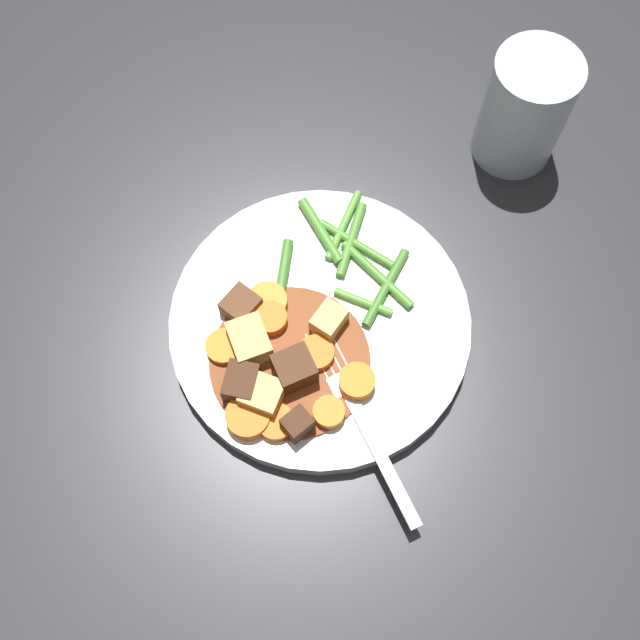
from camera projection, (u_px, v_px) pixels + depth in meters
ground_plane at (320, 328)px, 0.65m from camera, size 3.00×3.00×0.00m
dinner_plate at (320, 324)px, 0.64m from camera, size 0.25×0.25×0.02m
stew_sauce at (287, 359)px, 0.62m from camera, size 0.13×0.13×0.00m
carrot_slice_0 at (267, 302)px, 0.63m from camera, size 0.03×0.03×0.01m
carrot_slice_1 at (329, 412)px, 0.60m from camera, size 0.03×0.03×0.01m
carrot_slice_2 at (357, 382)px, 0.61m from camera, size 0.04×0.04×0.01m
carrot_slice_3 at (224, 347)px, 0.62m from camera, size 0.04×0.04×0.01m
carrot_slice_4 at (251, 419)px, 0.59m from camera, size 0.05×0.05×0.01m
carrot_slice_5 at (316, 353)px, 0.62m from camera, size 0.03×0.03×0.01m
carrot_slice_6 at (270, 319)px, 0.63m from camera, size 0.04×0.04×0.01m
carrot_slice_7 at (276, 422)px, 0.59m from camera, size 0.04×0.04×0.01m
potato_chunk_0 at (330, 319)px, 0.62m from camera, size 0.03×0.02×0.02m
potato_chunk_1 at (250, 342)px, 0.61m from camera, size 0.04×0.05×0.02m
potato_chunk_2 at (257, 391)px, 0.60m from camera, size 0.03×0.04×0.02m
meat_chunk_0 at (297, 424)px, 0.59m from camera, size 0.03×0.02×0.02m
meat_chunk_1 at (241, 306)px, 0.63m from camera, size 0.03×0.03×0.02m
meat_chunk_2 at (294, 369)px, 0.60m from camera, size 0.04×0.04×0.03m
meat_chunk_3 at (241, 383)px, 0.60m from camera, size 0.04×0.03×0.02m
green_bean_0 at (343, 225)px, 0.66m from camera, size 0.07×0.02×0.01m
green_bean_1 at (377, 275)px, 0.64m from camera, size 0.03×0.08×0.01m
green_bean_2 at (386, 288)px, 0.64m from camera, size 0.08×0.02×0.01m
green_bean_3 at (351, 239)px, 0.66m from camera, size 0.07×0.03×0.01m
green_bean_4 at (283, 277)px, 0.64m from camera, size 0.07×0.04×0.01m
green_bean_5 at (356, 244)px, 0.66m from camera, size 0.01×0.07×0.01m
green_bean_6 at (321, 231)px, 0.66m from camera, size 0.04×0.06×0.01m
green_bean_7 at (363, 302)px, 0.64m from camera, size 0.02×0.05×0.01m
fork at (360, 417)px, 0.60m from camera, size 0.10×0.16×0.00m
water_glass at (524, 109)px, 0.67m from camera, size 0.08×0.08×0.11m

